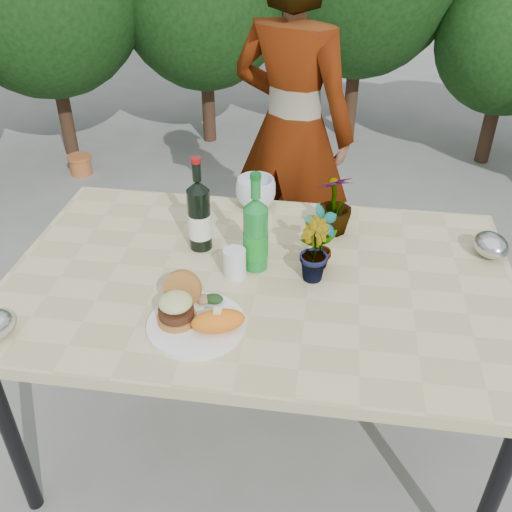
# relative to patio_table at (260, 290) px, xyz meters

# --- Properties ---
(ground) EXTENTS (80.00, 80.00, 0.00)m
(ground) POSITION_rel_patio_table_xyz_m (0.00, 0.00, -0.69)
(ground) COLOR slate
(ground) RESTS_ON ground
(patio_table) EXTENTS (1.60, 1.00, 0.75)m
(patio_table) POSITION_rel_patio_table_xyz_m (0.00, 0.00, 0.00)
(patio_table) COLOR #C7B985
(patio_table) RESTS_ON ground
(shrub_hedge) EXTENTS (6.79, 5.23, 2.44)m
(shrub_hedge) POSITION_rel_patio_table_xyz_m (0.13, 1.84, 0.51)
(shrub_hedge) COLOR #382316
(shrub_hedge) RESTS_ON ground
(dinner_plate) EXTENTS (0.28, 0.28, 0.01)m
(dinner_plate) POSITION_rel_patio_table_xyz_m (-0.14, -0.27, 0.06)
(dinner_plate) COLOR white
(dinner_plate) RESTS_ON patio_table
(burger_stack) EXTENTS (0.11, 0.16, 0.11)m
(burger_stack) POSITION_rel_patio_table_xyz_m (-0.20, -0.25, 0.12)
(burger_stack) COLOR #B7722D
(burger_stack) RESTS_ON dinner_plate
(sweet_potato) EXTENTS (0.17, 0.12, 0.06)m
(sweet_potato) POSITION_rel_patio_table_xyz_m (-0.07, -0.29, 0.10)
(sweet_potato) COLOR orange
(sweet_potato) RESTS_ON dinner_plate
(grilled_veg) EXTENTS (0.08, 0.05, 0.03)m
(grilled_veg) POSITION_rel_patio_table_xyz_m (-0.12, -0.17, 0.09)
(grilled_veg) COLOR olive
(grilled_veg) RESTS_ON dinner_plate
(wine_bottle) EXTENTS (0.08, 0.08, 0.33)m
(wine_bottle) POSITION_rel_patio_table_xyz_m (-0.22, 0.14, 0.18)
(wine_bottle) COLOR black
(wine_bottle) RESTS_ON patio_table
(sparkling_water) EXTENTS (0.08, 0.08, 0.33)m
(sparkling_water) POSITION_rel_patio_table_xyz_m (-0.02, 0.05, 0.18)
(sparkling_water) COLOR #167C2C
(sparkling_water) RESTS_ON patio_table
(plastic_cup) EXTENTS (0.07, 0.07, 0.09)m
(plastic_cup) POSITION_rel_patio_table_xyz_m (-0.08, -0.01, 0.10)
(plastic_cup) COLOR silver
(plastic_cup) RESTS_ON patio_table
(seedling_left) EXTENTS (0.14, 0.13, 0.22)m
(seedling_left) POSITION_rel_patio_table_xyz_m (0.18, 0.08, 0.17)
(seedling_left) COLOR #205D20
(seedling_left) RESTS_ON patio_table
(seedling_mid) EXTENTS (0.13, 0.14, 0.20)m
(seedling_mid) POSITION_rel_patio_table_xyz_m (0.16, 0.02, 0.16)
(seedling_mid) COLOR #25591E
(seedling_mid) RESTS_ON patio_table
(seedling_right) EXTENTS (0.17, 0.17, 0.22)m
(seedling_right) POSITION_rel_patio_table_xyz_m (0.22, 0.31, 0.17)
(seedling_right) COLOR #245B1F
(seedling_right) RESTS_ON patio_table
(blue_bowl) EXTENTS (0.16, 0.16, 0.12)m
(blue_bowl) POSITION_rel_patio_table_xyz_m (-0.08, 0.44, 0.12)
(blue_bowl) COLOR silver
(blue_bowl) RESTS_ON patio_table
(foil_packet_right) EXTENTS (0.14, 0.16, 0.08)m
(foil_packet_right) POSITION_rel_patio_table_xyz_m (0.74, 0.23, 0.10)
(foil_packet_right) COLOR #B3B4BA
(foil_packet_right) RESTS_ON patio_table
(person) EXTENTS (0.70, 0.58, 1.64)m
(person) POSITION_rel_patio_table_xyz_m (0.00, 1.04, 0.13)
(person) COLOR #94604A
(person) RESTS_ON ground
(terracotta_pot) EXTENTS (0.17, 0.17, 0.14)m
(terracotta_pot) POSITION_rel_patio_table_xyz_m (-1.58, 2.05, -0.62)
(terracotta_pot) COLOR #B55D2E
(terracotta_pot) RESTS_ON ground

